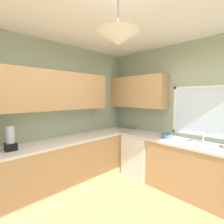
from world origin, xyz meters
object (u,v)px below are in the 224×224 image
object	(u,v)px
dishwasher	(140,155)
bowl	(167,136)
sink_assembly	(200,144)
blender_appliance	(10,140)

from	to	relation	value
dishwasher	bowl	xyz separation A→B (m)	(0.58, 0.03, 0.52)
sink_assembly	bowl	bearing A→B (deg)	-179.34
dishwasher	blender_appliance	size ratio (longest dim) A/B	2.39
sink_assembly	dishwasher	bearing A→B (deg)	-178.20
dishwasher	bowl	size ratio (longest dim) A/B	4.22
bowl	blender_appliance	xyz separation A→B (m)	(-1.24, -2.33, 0.12)
dishwasher	sink_assembly	xyz separation A→B (m)	(1.17, 0.04, 0.49)
sink_assembly	bowl	world-z (taller)	sink_assembly
sink_assembly	blender_appliance	bearing A→B (deg)	-127.98
bowl	dishwasher	bearing A→B (deg)	-177.06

